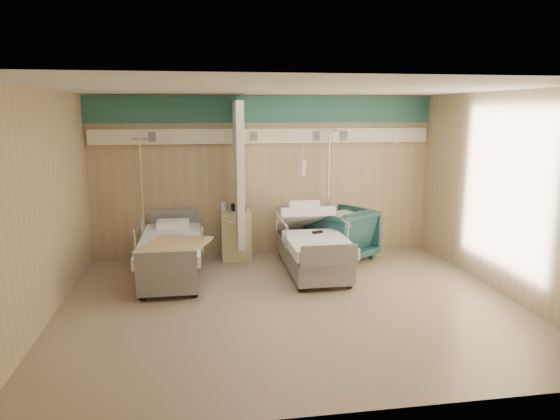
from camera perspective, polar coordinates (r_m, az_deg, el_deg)
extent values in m
cube|color=gray|center=(6.78, 1.06, -10.63)|extent=(6.00, 5.00, 0.00)
cube|color=tan|center=(8.83, -1.74, 3.93)|extent=(6.00, 0.04, 2.80)
cube|color=tan|center=(4.01, 7.41, -5.15)|extent=(6.00, 0.04, 2.80)
cube|color=tan|center=(6.57, -25.61, 0.27)|extent=(0.04, 5.00, 2.80)
cube|color=tan|center=(7.51, 24.27, 1.64)|extent=(0.04, 5.00, 2.80)
cube|color=silver|center=(6.29, 1.16, 13.75)|extent=(6.00, 5.00, 0.04)
cube|color=#2C6761|center=(8.74, -1.77, 11.41)|extent=(6.00, 0.04, 0.45)
cube|color=white|center=(8.72, -1.73, 8.46)|extent=(5.88, 0.08, 0.25)
cylinder|color=silver|center=(7.82, -4.68, 12.94)|extent=(0.03, 1.80, 0.03)
cube|color=beige|center=(8.22, -4.73, 4.13)|extent=(0.12, 0.90, 2.35)
cube|color=#CBBD7E|center=(8.67, -5.07, -2.82)|extent=(0.50, 0.48, 0.85)
imported|color=#1D4749|center=(8.67, 7.04, -2.72)|extent=(1.32, 1.33, 0.89)
cube|color=silver|center=(8.56, 6.97, 0.40)|extent=(0.87, 0.83, 0.08)
cylinder|color=silver|center=(9.10, 5.39, -4.79)|extent=(0.40, 0.40, 0.03)
cylinder|color=silver|center=(8.87, 5.52, 1.94)|extent=(0.04, 0.04, 2.20)
cylinder|color=silver|center=(8.76, 5.66, 9.05)|extent=(0.26, 0.03, 0.03)
cylinder|color=silver|center=(8.76, -15.07, -5.78)|extent=(0.37, 0.37, 0.03)
cylinder|color=silver|center=(8.53, -15.42, 0.81)|extent=(0.03, 0.03, 2.08)
cylinder|color=silver|center=(8.41, -15.80, 7.79)|extent=(0.25, 0.03, 0.03)
cube|color=black|center=(7.90, 4.30, -2.53)|extent=(0.18, 0.13, 0.04)
cube|color=tan|center=(7.28, -11.94, -3.93)|extent=(1.12, 1.25, 0.04)
cube|color=black|center=(8.57, -4.76, 0.35)|extent=(0.25, 0.21, 0.12)
cylinder|color=white|center=(8.59, -6.44, 0.42)|extent=(0.11, 0.11, 0.14)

